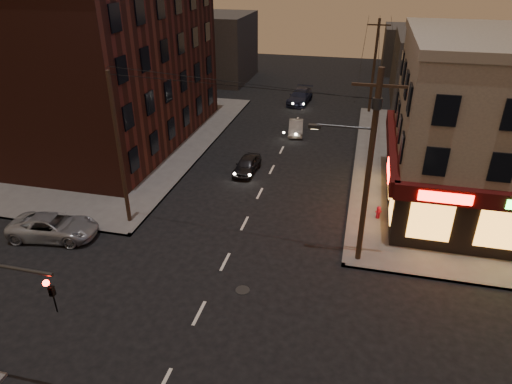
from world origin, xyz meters
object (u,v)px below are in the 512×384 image
(suv_cross, at_px, (53,227))
(sedan_far, at_px, (300,96))
(fire_hydrant, at_px, (378,212))
(sedan_near, at_px, (247,165))
(sedan_mid, at_px, (296,127))

(suv_cross, height_order, sedan_far, sedan_far)
(sedan_far, height_order, fire_hydrant, sedan_far)
(sedan_near, bearing_deg, sedan_far, 89.96)
(sedan_mid, xyz_separation_m, sedan_far, (-1.12, 9.61, 0.14))
(suv_cross, height_order, sedan_near, suv_cross)
(suv_cross, bearing_deg, sedan_far, -25.74)
(suv_cross, height_order, fire_hydrant, suv_cross)
(suv_cross, relative_size, sedan_far, 0.98)
(sedan_near, bearing_deg, fire_hydrant, -23.44)
(suv_cross, bearing_deg, sedan_mid, -35.88)
(sedan_near, height_order, sedan_mid, sedan_near)
(fire_hydrant, bearing_deg, sedan_far, 109.77)
(sedan_near, relative_size, sedan_mid, 1.00)
(sedan_near, relative_size, fire_hydrant, 4.52)
(sedan_mid, bearing_deg, sedan_far, 88.71)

